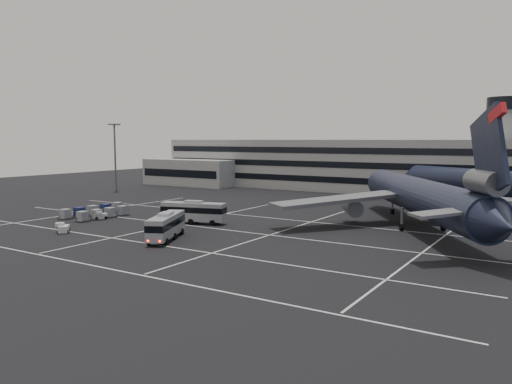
# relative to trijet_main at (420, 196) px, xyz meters

# --- Properties ---
(ground) EXTENTS (260.00, 260.00, 0.00)m
(ground) POSITION_rel_trijet_main_xyz_m (-29.44, -20.73, -5.25)
(ground) COLOR black
(ground) RESTS_ON ground
(lane_markings) EXTENTS (90.00, 55.62, 0.01)m
(lane_markings) POSITION_rel_trijet_main_xyz_m (-28.49, -20.00, -5.24)
(lane_markings) COLOR silver
(lane_markings) RESTS_ON ground
(terminal) EXTENTS (125.00, 26.00, 24.00)m
(terminal) POSITION_rel_trijet_main_xyz_m (-32.39, 50.41, 1.68)
(terminal) COLOR gray
(terminal) RESTS_ON ground
(hills) EXTENTS (352.00, 180.00, 44.00)m
(hills) POSITION_rel_trijet_main_xyz_m (-11.45, 149.27, -17.32)
(hills) COLOR #38332B
(hills) RESTS_ON ground
(lightpole_left) EXTENTS (2.40, 2.40, 18.28)m
(lightpole_left) POSITION_rel_trijet_main_xyz_m (-84.44, 14.27, 6.57)
(lightpole_left) COLOR slate
(lightpole_left) RESTS_ON ground
(trijet_main) EXTENTS (41.17, 51.50, 18.08)m
(trijet_main) POSITION_rel_trijet_main_xyz_m (0.00, 0.00, 0.00)
(trijet_main) COLOR black
(trijet_main) RESTS_ON ground
(bus_near) EXTENTS (6.96, 10.93, 3.85)m
(bus_near) POSITION_rel_trijet_main_xyz_m (-28.05, -27.36, -3.14)
(bus_near) COLOR #96999D
(bus_near) RESTS_ON ground
(bus_far) EXTENTS (11.26, 5.50, 3.88)m
(bus_far) POSITION_rel_trijet_main_xyz_m (-33.43, -14.78, -3.13)
(bus_far) COLOR #96999D
(bus_far) RESTS_ON ground
(tug_a) EXTENTS (2.19, 2.62, 1.46)m
(tug_a) POSITION_rel_trijet_main_xyz_m (-50.18, -20.35, -4.60)
(tug_a) COLOR silver
(tug_a) RESTS_ON ground
(tug_b) EXTENTS (2.72, 2.73, 1.55)m
(tug_b) POSITION_rel_trijet_main_xyz_m (-44.60, -31.88, -4.56)
(tug_b) COLOR silver
(tug_b) RESTS_ON ground
(uld_cluster) EXTENTS (7.10, 14.01, 1.79)m
(uld_cluster) POSITION_rel_trijet_main_xyz_m (-53.26, -18.28, -4.37)
(uld_cluster) COLOR #2D2D30
(uld_cluster) RESTS_ON ground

